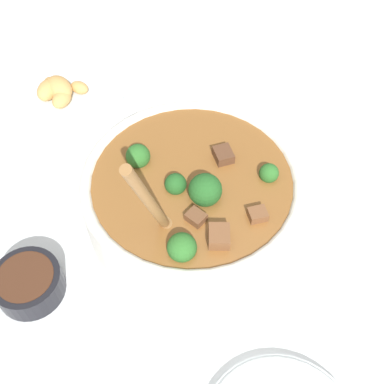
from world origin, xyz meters
TOP-DOWN VIEW (x-y plane):
  - ground_plane at (0.00, 0.00)m, footprint 4.00×4.00m
  - stew_bowl at (-0.00, 0.00)m, footprint 0.29×0.29m
  - condiment_bowl at (0.01, 0.24)m, footprint 0.09×0.09m
  - food_plate at (0.33, 0.07)m, footprint 0.22×0.22m

SIDE VIEW (x-z plane):
  - ground_plane at x=0.00m, z-range 0.00..0.00m
  - food_plate at x=0.33m, z-range -0.01..0.03m
  - condiment_bowl at x=0.01m, z-range 0.00..0.04m
  - stew_bowl at x=0.00m, z-range -0.07..0.18m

